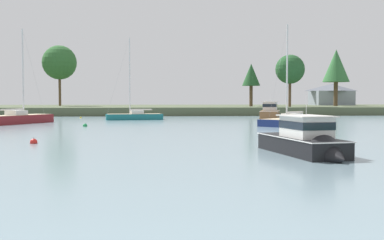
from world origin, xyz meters
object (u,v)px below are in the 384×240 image
cruiser_black (308,146)px  sailboat_navy (290,123)px  sailboat_maroon (19,121)px  mooring_buoy_yellow (81,118)px  cruiser_wood (270,115)px  mooring_buoy_green (85,126)px  mooring_buoy_red (34,142)px  sailboat_teal (135,118)px

cruiser_black → sailboat_navy: size_ratio=0.68×
cruiser_black → sailboat_maroon: (-25.62, 35.35, -0.25)m
sailboat_maroon → mooring_buoy_yellow: size_ratio=34.30×
cruiser_wood → sailboat_navy: 17.28m
cruiser_wood → mooring_buoy_green: bearing=-145.2°
sailboat_navy → mooring_buoy_red: (-24.38, -20.76, -0.17)m
mooring_buoy_yellow → mooring_buoy_green: bearing=-79.8°
sailboat_teal → mooring_buoy_yellow: 11.41m
cruiser_black → mooring_buoy_red: size_ratio=14.85×
sailboat_teal → mooring_buoy_red: bearing=-98.4°
sailboat_navy → mooring_buoy_red: sailboat_navy is taller
cruiser_wood → sailboat_navy: sailboat_navy is taller
mooring_buoy_red → mooring_buoy_green: size_ratio=1.01×
sailboat_navy → sailboat_maroon: bearing=169.1°
sailboat_navy → mooring_buoy_yellow: sailboat_navy is taller
sailboat_maroon → sailboat_teal: sailboat_teal is taller
sailboat_maroon → mooring_buoy_red: (8.73, -27.14, -0.19)m
cruiser_black → sailboat_maroon: size_ratio=0.65×
cruiser_wood → mooring_buoy_yellow: 30.43m
cruiser_black → cruiser_wood: cruiser_wood is taller
sailboat_maroon → mooring_buoy_red: sailboat_maroon is taller
mooring_buoy_yellow → mooring_buoy_green: 23.77m
sailboat_maroon → mooring_buoy_green: 11.67m
cruiser_black → sailboat_teal: sailboat_teal is taller
sailboat_teal → sailboat_navy: bearing=-39.5°
cruiser_wood → mooring_buoy_yellow: (-29.91, 5.54, -0.60)m
cruiser_black → sailboat_maroon: sailboat_maroon is taller
mooring_buoy_red → cruiser_wood: bearing=55.3°
sailboat_navy → mooring_buoy_green: (-23.84, -0.69, -0.17)m
sailboat_teal → cruiser_wood: bearing=4.0°
mooring_buoy_red → mooring_buoy_yellow: size_ratio=1.51×
cruiser_wood → sailboat_teal: size_ratio=0.77×
cruiser_black → mooring_buoy_green: (-16.35, 28.27, -0.44)m
cruiser_black → cruiser_wood: bearing=78.5°
sailboat_maroon → mooring_buoy_green: size_ratio=23.07×
sailboat_navy → mooring_buoy_yellow: bearing=141.0°
sailboat_teal → cruiser_black: bearing=-75.5°
cruiser_black → sailboat_navy: (7.49, 28.96, -0.27)m
cruiser_wood → sailboat_maroon: (-35.00, -10.79, -0.38)m
cruiser_wood → mooring_buoy_red: bearing=-124.7°
cruiser_black → mooring_buoy_green: cruiser_black is taller
cruiser_black → mooring_buoy_yellow: 55.61m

